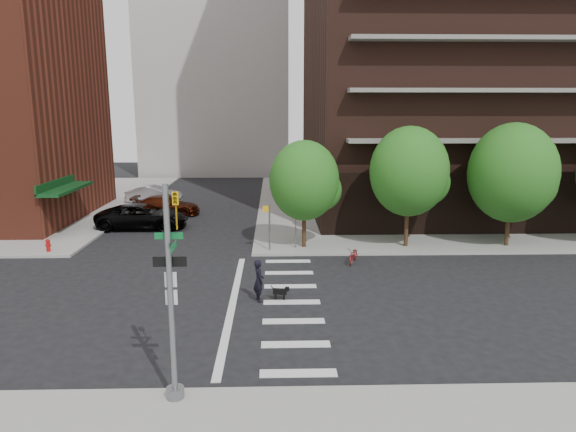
% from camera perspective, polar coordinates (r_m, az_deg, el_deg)
% --- Properties ---
extents(ground, '(120.00, 120.00, 0.00)m').
position_cam_1_polar(ground, '(22.15, -7.47, -9.56)').
color(ground, black).
rests_on(ground, ground).
extents(sidewalk_ne, '(39.00, 33.00, 0.15)m').
position_cam_1_polar(sidewalk_ne, '(48.30, 20.65, 1.50)').
color(sidewalk_ne, gray).
rests_on(sidewalk_ne, ground).
extents(crosswalk, '(3.85, 13.00, 0.01)m').
position_cam_1_polar(crosswalk, '(22.03, -1.67, -9.57)').
color(crosswalk, silver).
rests_on(crosswalk, ground).
extents(tree_a, '(4.00, 4.00, 5.90)m').
position_cam_1_polar(tree_a, '(29.35, 1.83, 3.96)').
color(tree_a, '#301E11').
rests_on(tree_a, sidewalk_ne).
extents(tree_b, '(4.50, 4.50, 6.65)m').
position_cam_1_polar(tree_b, '(30.23, 13.30, 4.83)').
color(tree_b, '#301E11').
rests_on(tree_b, sidewalk_ne).
extents(tree_c, '(5.00, 5.00, 6.80)m').
position_cam_1_polar(tree_c, '(32.30, 23.67, 4.41)').
color(tree_c, '#301E11').
rests_on(tree_c, sidewalk_ne).
extents(traffic_signal, '(0.90, 0.75, 6.00)m').
position_cam_1_polar(traffic_signal, '(14.34, -12.72, -10.28)').
color(traffic_signal, slate).
rests_on(traffic_signal, sidewalk_s).
extents(pedestrian_signal, '(2.18, 0.67, 2.60)m').
position_cam_1_polar(pedestrian_signal, '(29.11, -1.45, -0.49)').
color(pedestrian_signal, slate).
rests_on(pedestrian_signal, sidewalk_ne).
extents(fire_hydrant, '(0.24, 0.24, 0.73)m').
position_cam_1_polar(fire_hydrant, '(31.96, -25.11, -2.90)').
color(fire_hydrant, '#A50C0C').
rests_on(fire_hydrant, sidewalk_nw).
extents(parked_car_black, '(2.92, 6.16, 1.70)m').
position_cam_1_polar(parked_car_black, '(36.49, -15.85, -0.05)').
color(parked_car_black, black).
rests_on(parked_car_black, ground).
extents(parked_car_maroon, '(2.29, 5.21, 1.49)m').
position_cam_1_polar(parked_car_maroon, '(40.83, -13.39, 1.15)').
color(parked_car_maroon, '#3D1307').
rests_on(parked_car_maroon, ground).
extents(parked_car_silver, '(1.84, 4.78, 1.56)m').
position_cam_1_polar(parked_car_silver, '(46.20, -14.65, 2.33)').
color(parked_car_silver, '#A7AAAF').
rests_on(parked_car_silver, ground).
extents(scooter, '(1.14, 1.77, 0.88)m').
position_cam_1_polar(scooter, '(27.59, 7.30, -4.29)').
color(scooter, maroon).
rests_on(scooter, ground).
extents(dog_walker, '(0.76, 0.61, 1.81)m').
position_cam_1_polar(dog_walker, '(21.94, -3.27, -7.17)').
color(dog_walker, black).
rests_on(dog_walker, ground).
extents(dog, '(0.71, 0.29, 0.59)m').
position_cam_1_polar(dog, '(22.20, -0.82, -8.39)').
color(dog, black).
rests_on(dog, ground).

